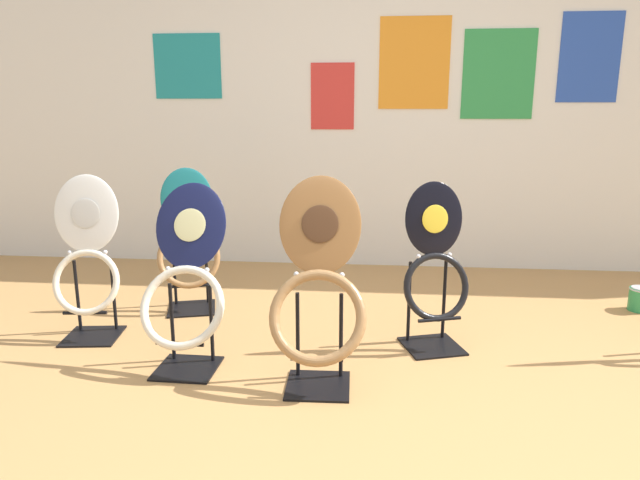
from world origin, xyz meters
TOP-DOWN VIEW (x-y plane):
  - ground_plane at (0.00, 0.00)m, footprint 14.00×14.00m
  - wall_back at (0.00, 2.47)m, footprint 8.00×0.07m
  - toilet_seat_display_navy_moon at (-0.96, 0.56)m, footprint 0.40×0.39m
  - toilet_seat_display_jazz_black at (0.21, 0.90)m, footprint 0.37×0.35m
  - toilet_seat_display_white_plain at (-1.60, 0.87)m, footprint 0.37×0.31m
  - toilet_seat_display_woodgrain at (-0.33, 0.44)m, footprint 0.43×0.40m
  - toilet_seat_display_teal_sax at (-1.20, 1.33)m, footprint 0.40×0.34m

SIDE VIEW (x-z plane):
  - ground_plane at x=0.00m, z-range 0.00..0.00m
  - toilet_seat_display_teal_sax at x=-1.20m, z-range -0.04..0.82m
  - toilet_seat_display_navy_moon at x=-0.96m, z-range -0.03..0.83m
  - toilet_seat_display_woodgrain at x=-0.33m, z-range -0.05..0.87m
  - toilet_seat_display_jazz_black at x=0.21m, z-range -0.02..0.84m
  - toilet_seat_display_white_plain at x=-1.60m, z-range 0.00..0.87m
  - wall_back at x=0.00m, z-range 0.00..2.60m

